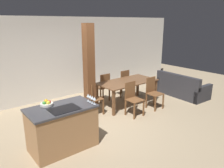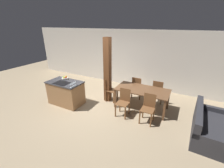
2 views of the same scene
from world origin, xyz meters
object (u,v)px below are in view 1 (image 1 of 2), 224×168
at_px(wine_glass_far, 90,97).
at_px(timber_post, 89,72).
at_px(wine_glass_middle, 92,98).
at_px(dining_chair_far_left, 103,87).
at_px(dining_chair_near_left, 133,98).
at_px(couch, 182,88).
at_px(wine_glass_near, 95,99).
at_px(wine_glass_end, 88,96).
at_px(kitchen_island, 62,128).
at_px(fruit_bowl, 47,104).
at_px(dining_table, 127,84).
at_px(dining_chair_far_right, 123,82).
at_px(dining_chair_head_end, 92,98).
at_px(dining_chair_near_right, 153,92).

xyz_separation_m(wine_glass_far, timber_post, (0.72, 1.14, 0.21)).
xyz_separation_m(wine_glass_middle, dining_chair_far_left, (1.70, 1.95, -0.54)).
xyz_separation_m(dining_chair_near_left, couch, (2.51, 0.12, -0.23)).
bearing_deg(wine_glass_near, wine_glass_end, 90.00).
height_order(kitchen_island, fruit_bowl, fruit_bowl).
bearing_deg(wine_glass_middle, dining_chair_near_left, 18.02).
distance_m(wine_glass_far, timber_post, 1.36).
bearing_deg(dining_table, couch, -15.59).
bearing_deg(wine_glass_end, wine_glass_near, -90.00).
height_order(dining_table, dining_chair_far_right, dining_chair_far_right).
distance_m(kitchen_island, dining_table, 2.91).
distance_m(wine_glass_end, dining_chair_far_right, 3.16).
bearing_deg(fruit_bowl, dining_chair_head_end, 26.26).
bearing_deg(timber_post, wine_glass_end, -124.09).
distance_m(wine_glass_end, dining_chair_near_left, 1.83).
bearing_deg(wine_glass_far, dining_chair_head_end, 55.35).
bearing_deg(dining_chair_head_end, wine_glass_far, 145.35).
bearing_deg(dining_chair_head_end, wine_glass_end, 143.42).
bearing_deg(kitchen_island, dining_chair_far_right, 28.67).
height_order(dining_chair_near_right, dining_chair_far_right, same).
bearing_deg(dining_chair_head_end, dining_chair_near_left, -128.09).
xyz_separation_m(kitchen_island, couch, (4.80, 0.44, -0.19)).
relative_size(couch, timber_post, 0.70).
distance_m(kitchen_island, wine_glass_middle, 0.86).
relative_size(wine_glass_middle, wine_glass_far, 1.00).
relative_size(fruit_bowl, dining_chair_head_end, 0.27).
relative_size(wine_glass_far, dining_chair_far_right, 0.17).
distance_m(dining_chair_near_left, dining_chair_far_right, 1.63).
bearing_deg(wine_glass_far, dining_chair_far_left, 47.71).
relative_size(dining_chair_far_left, couch, 0.53).
height_order(dining_chair_near_right, dining_chair_far_left, same).
height_order(wine_glass_end, dining_chair_far_right, wine_glass_end).
relative_size(dining_chair_far_right, couch, 0.53).
relative_size(fruit_bowl, wine_glass_middle, 1.54).
xyz_separation_m(kitchen_island, dining_chair_near_left, (2.29, 0.32, 0.04)).
height_order(dining_table, dining_chair_near_left, dining_chair_near_left).
bearing_deg(dining_table, dining_chair_far_right, 58.80).
distance_m(dining_chair_far_right, timber_post, 2.11).
bearing_deg(couch, wine_glass_middle, 101.44).
relative_size(dining_chair_near_right, dining_chair_head_end, 1.00).
bearing_deg(wine_glass_middle, dining_chair_far_left, 48.91).
relative_size(dining_table, dining_chair_head_end, 2.01).
relative_size(wine_glass_near, dining_chair_head_end, 0.17).
distance_m(kitchen_island, wine_glass_near, 0.89).
relative_size(kitchen_island, couch, 0.76).
bearing_deg(couch, wine_glass_near, 102.50).
distance_m(dining_chair_near_right, dining_chair_far_right, 1.40).
height_order(wine_glass_far, couch, wine_glass_far).
distance_m(wine_glass_near, wine_glass_far, 0.16).
bearing_deg(wine_glass_end, dining_chair_far_left, 46.46).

